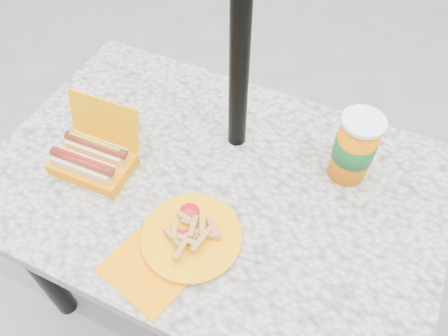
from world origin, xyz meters
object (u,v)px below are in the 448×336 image
at_px(hotdog_box, 93,158).
at_px(soda_cup, 354,148).
at_px(fries_plate, 188,238).
at_px(umbrella_pole, 240,34).

xyz_separation_m(hotdog_box, soda_cup, (0.62, 0.27, 0.06)).
xyz_separation_m(hotdog_box, fries_plate, (0.33, -0.09, -0.03)).
bearing_deg(soda_cup, hotdog_box, -156.52).
bearing_deg(fries_plate, umbrella_pole, 94.79).
bearing_deg(hotdog_box, umbrella_pole, 37.74).
height_order(hotdog_box, fries_plate, hotdog_box).
relative_size(hotdog_box, soda_cup, 1.06).
relative_size(hotdog_box, fries_plate, 0.64).
relative_size(umbrella_pole, soda_cup, 10.99).
xyz_separation_m(fries_plate, soda_cup, (0.29, 0.36, 0.09)).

